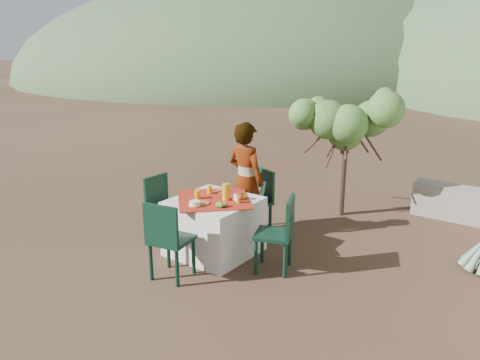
% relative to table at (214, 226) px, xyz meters
% --- Properties ---
extents(ground, '(160.00, 160.00, 0.00)m').
position_rel_table_xyz_m(ground, '(-0.62, -0.15, -0.38)').
color(ground, '#362218').
rests_on(ground, ground).
extents(table, '(1.30, 1.30, 0.76)m').
position_rel_table_xyz_m(table, '(0.00, 0.00, 0.00)').
color(table, white).
rests_on(table, ground).
extents(chair_far, '(0.56, 0.56, 0.95)m').
position_rel_table_xyz_m(chair_far, '(0.05, 0.97, 0.15)').
color(chair_far, black).
rests_on(chair_far, ground).
extents(chair_near, '(0.53, 0.53, 0.98)m').
position_rel_table_xyz_m(chair_near, '(0.05, -0.92, 0.16)').
color(chair_near, black).
rests_on(chair_near, ground).
extents(chair_left, '(0.44, 0.44, 0.94)m').
position_rel_table_xyz_m(chair_left, '(-0.87, -0.09, 0.14)').
color(chair_left, black).
rests_on(chair_left, ground).
extents(chair_right, '(0.57, 0.57, 0.96)m').
position_rel_table_xyz_m(chair_right, '(0.99, 0.07, 0.15)').
color(chair_right, black).
rests_on(chair_right, ground).
extents(person, '(0.66, 0.48, 1.69)m').
position_rel_table_xyz_m(person, '(0.01, 0.71, 0.46)').
color(person, '#8C6651').
rests_on(person, ground).
extents(shrub_tree, '(1.55, 1.52, 1.83)m').
position_rel_table_xyz_m(shrub_tree, '(0.80, 2.43, 1.06)').
color(shrub_tree, '#4A3125').
rests_on(shrub_tree, ground).
extents(hill_near_left, '(40.00, 40.00, 16.00)m').
position_rel_table_xyz_m(hill_near_left, '(-18.62, 29.85, -0.38)').
color(hill_near_left, '#2E4929').
rests_on(hill_near_left, ground).
extents(plate_far, '(0.20, 0.20, 0.01)m').
position_rel_table_xyz_m(plate_far, '(-0.10, 0.31, 0.39)').
color(plate_far, brown).
rests_on(plate_far, table).
extents(plate_near, '(0.22, 0.22, 0.01)m').
position_rel_table_xyz_m(plate_near, '(-0.01, -0.25, 0.39)').
color(plate_near, brown).
rests_on(plate_near, table).
extents(glass_far, '(0.07, 0.07, 0.11)m').
position_rel_table_xyz_m(glass_far, '(-0.19, 0.15, 0.44)').
color(glass_far, '#E9A40E').
rests_on(glass_far, table).
extents(glass_near, '(0.07, 0.07, 0.11)m').
position_rel_table_xyz_m(glass_near, '(-0.18, -0.12, 0.44)').
color(glass_near, '#E9A40E').
rests_on(glass_near, table).
extents(juice_pitcher, '(0.10, 0.10, 0.22)m').
position_rel_table_xyz_m(juice_pitcher, '(0.16, 0.06, 0.49)').
color(juice_pitcher, '#E9A40E').
rests_on(juice_pitcher, table).
extents(bowl_plate, '(0.18, 0.18, 0.01)m').
position_rel_table_xyz_m(bowl_plate, '(-0.02, -0.35, 0.39)').
color(bowl_plate, brown).
rests_on(bowl_plate, table).
extents(white_bowl, '(0.14, 0.14, 0.05)m').
position_rel_table_xyz_m(white_bowl, '(-0.02, -0.35, 0.42)').
color(white_bowl, white).
rests_on(white_bowl, bowl_plate).
extents(jar_left, '(0.05, 0.05, 0.09)m').
position_rel_table_xyz_m(jar_left, '(0.35, 0.07, 0.43)').
color(jar_left, orange).
rests_on(jar_left, table).
extents(jar_right, '(0.06, 0.06, 0.09)m').
position_rel_table_xyz_m(jar_right, '(0.30, 0.23, 0.43)').
color(jar_right, orange).
rests_on(jar_right, table).
extents(napkin_holder, '(0.07, 0.04, 0.09)m').
position_rel_table_xyz_m(napkin_holder, '(0.26, 0.12, 0.43)').
color(napkin_holder, white).
rests_on(napkin_holder, table).
extents(fruit_cluster, '(0.13, 0.12, 0.06)m').
position_rel_table_xyz_m(fruit_cluster, '(0.28, -0.19, 0.41)').
color(fruit_cluster, '#629335').
rests_on(fruit_cluster, table).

